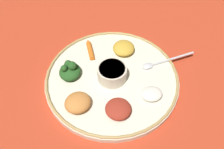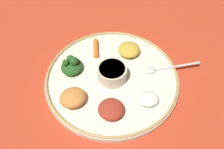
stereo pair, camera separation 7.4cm
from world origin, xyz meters
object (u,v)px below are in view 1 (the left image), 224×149
object	(u,v)px
spoon	(160,62)
carrot_near_spoon	(90,49)
greens_pile	(70,70)
center_bowl	(112,73)

from	to	relation	value
spoon	carrot_near_spoon	size ratio (longest dim) A/B	1.80
spoon	greens_pile	world-z (taller)	greens_pile
greens_pile	carrot_near_spoon	xyz separation A→B (m)	(-0.11, 0.02, -0.01)
carrot_near_spoon	greens_pile	bearing A→B (deg)	-9.43
center_bowl	carrot_near_spoon	distance (m)	0.13
greens_pile	carrot_near_spoon	bearing A→B (deg)	170.57
greens_pile	carrot_near_spoon	size ratio (longest dim) A/B	0.92
greens_pile	carrot_near_spoon	distance (m)	0.11
greens_pile	center_bowl	bearing A→B (deg)	103.84
center_bowl	greens_pile	world-z (taller)	greens_pile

